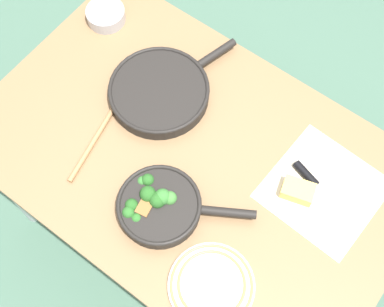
# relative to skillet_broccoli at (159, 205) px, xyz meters

# --- Properties ---
(ground_plane) EXTENTS (14.00, 14.00, 0.00)m
(ground_plane) POSITION_rel_skillet_broccoli_xyz_m (-0.02, 0.18, -0.76)
(ground_plane) COLOR #476B56
(dining_table_red) EXTENTS (1.24, 0.80, 0.73)m
(dining_table_red) POSITION_rel_skillet_broccoli_xyz_m (-0.02, 0.18, -0.11)
(dining_table_red) COLOR olive
(dining_table_red) RESTS_ON ground_plane
(skillet_broccoli) EXTENTS (0.34, 0.26, 0.07)m
(skillet_broccoli) POSITION_rel_skillet_broccoli_xyz_m (0.00, 0.00, 0.00)
(skillet_broccoli) COLOR black
(skillet_broccoli) RESTS_ON dining_table_red
(skillet_eggs) EXTENTS (0.30, 0.43, 0.05)m
(skillet_eggs) POSITION_rel_skillet_broccoli_xyz_m (-0.22, 0.28, -0.01)
(skillet_eggs) COLOR black
(skillet_eggs) RESTS_ON dining_table_red
(wooden_spoon) EXTENTS (0.10, 0.36, 0.02)m
(wooden_spoon) POSITION_rel_skillet_broccoli_xyz_m (-0.30, 0.13, -0.02)
(wooden_spoon) COLOR #A87A4C
(wooden_spoon) RESTS_ON dining_table_red
(parchment_sheet) EXTENTS (0.31, 0.31, 0.00)m
(parchment_sheet) POSITION_rel_skillet_broccoli_xyz_m (0.33, 0.31, -0.03)
(parchment_sheet) COLOR beige
(parchment_sheet) RESTS_ON dining_table_red
(grater_knife) EXTENTS (0.23, 0.09, 0.02)m
(grater_knife) POSITION_rel_skillet_broccoli_xyz_m (0.30, 0.31, -0.02)
(grater_knife) COLOR silver
(grater_knife) RESTS_ON dining_table_red
(cheese_block) EXTENTS (0.10, 0.08, 0.04)m
(cheese_block) POSITION_rel_skillet_broccoli_xyz_m (0.27, 0.26, -0.01)
(cheese_block) COLOR #E0C15B
(cheese_block) RESTS_ON dining_table_red
(dinner_plate_stack) EXTENTS (0.22, 0.22, 0.03)m
(dinner_plate_stack) POSITION_rel_skillet_broccoli_xyz_m (0.23, -0.09, -0.02)
(dinner_plate_stack) COLOR silver
(dinner_plate_stack) RESTS_ON dining_table_red
(prep_bowl_steel) EXTENTS (0.12, 0.12, 0.04)m
(prep_bowl_steel) POSITION_rel_skillet_broccoli_xyz_m (-0.54, 0.41, -0.01)
(prep_bowl_steel) COLOR #B7B7BC
(prep_bowl_steel) RESTS_ON dining_table_red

